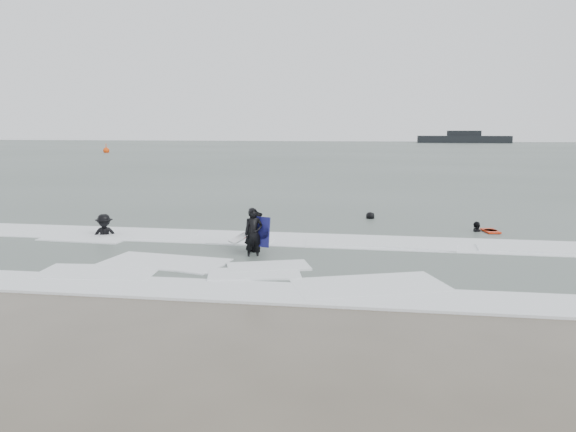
% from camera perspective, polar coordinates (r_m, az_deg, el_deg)
% --- Properties ---
extents(ground, '(320.00, 320.00, 0.00)m').
position_cam_1_polar(ground, '(14.85, -3.32, -7.17)').
color(ground, brown).
rests_on(ground, ground).
extents(sea, '(320.00, 320.00, 0.00)m').
position_cam_1_polar(sea, '(94.03, 7.88, 6.38)').
color(sea, '#47544C').
rests_on(sea, ground).
extents(surfer_centre, '(0.71, 0.60, 1.65)m').
position_cam_1_polar(surfer_centre, '(17.97, -3.50, -4.31)').
color(surfer_centre, black).
rests_on(surfer_centre, ground).
extents(surfer_wading, '(1.20, 1.16, 1.95)m').
position_cam_1_polar(surfer_wading, '(18.84, -3.28, -3.69)').
color(surfer_wading, black).
rests_on(surfer_wading, ground).
extents(surfer_breaker, '(1.29, 1.06, 1.74)m').
position_cam_1_polar(surfer_breaker, '(22.47, -18.12, -2.06)').
color(surfer_breaker, black).
rests_on(surfer_breaker, ground).
extents(surfer_right_near, '(0.83, 1.00, 1.60)m').
position_cam_1_polar(surfer_right_near, '(23.53, 18.62, -1.61)').
color(surfer_right_near, black).
rests_on(surfer_right_near, ground).
extents(surfer_right_far, '(0.88, 0.81, 1.50)m').
position_cam_1_polar(surfer_right_far, '(25.69, 8.35, -0.37)').
color(surfer_right_far, black).
rests_on(surfer_right_far, ground).
extents(surf_foam, '(30.03, 9.06, 0.09)m').
position_cam_1_polar(surf_foam, '(18.34, -0.70, -3.89)').
color(surf_foam, white).
rests_on(surf_foam, ground).
extents(bodyboards, '(9.60, 6.32, 1.25)m').
position_cam_1_polar(bodyboards, '(19.63, 5.65, -1.72)').
color(bodyboards, '#10104D').
rests_on(bodyboards, ground).
extents(buoy, '(1.00, 1.00, 1.65)m').
position_cam_1_polar(buoy, '(98.30, -17.98, 6.35)').
color(buoy, '#ED410A').
rests_on(buoy, ground).
extents(vessel_horizon, '(24.59, 4.39, 3.34)m').
position_cam_1_polar(vessel_horizon, '(161.92, 17.42, 7.52)').
color(vessel_horizon, black).
rests_on(vessel_horizon, ground).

